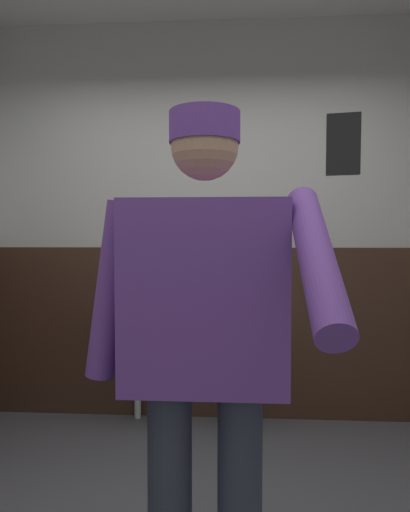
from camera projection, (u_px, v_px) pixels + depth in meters
The scene contains 7 objects.
wall_back at pixel (211, 222), 3.25m from camera, with size 3.95×0.12×2.89m, color #B2B2AD.
wainscot_band_back at pixel (211, 333), 3.22m from camera, with size 3.35×0.03×1.26m, color #382319.
urinal_left at pixel (134, 315), 3.10m from camera, with size 0.40×0.34×1.24m.
urinal_middle at pixel (240, 317), 3.05m from camera, with size 0.40×0.34×1.24m.
privacy_divider_panel at pixel (186, 293), 3.00m from camera, with size 0.04×0.40×0.90m, color #4C4C51.
person at pixel (204, 341), 1.34m from camera, with size 0.71×0.60×1.71m.
cell_phone at pixel (343, 145), 0.80m from camera, with size 0.06×0.02×0.11m, color black.
Camera 1 is at (0.16, -1.55, 1.34)m, focal length 30.61 mm.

